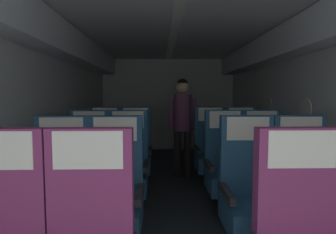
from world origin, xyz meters
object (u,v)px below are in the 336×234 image
seat_b_left_aisle (114,196)px  seat_c_left_window (88,168)px  seat_c_right_window (226,167)px  seat_d_right_window (211,152)px  seat_b_right_window (250,195)px  seat_d_left_window (104,152)px  seat_d_right_aisle (242,151)px  seat_b_left_window (59,197)px  seat_c_right_aisle (263,167)px  seat_c_left_aisle (128,168)px  seat_d_left_aisle (135,152)px  flight_attendant (183,117)px  seat_b_right_aisle (304,194)px

seat_b_left_aisle → seat_c_left_window: size_ratio=1.00×
seat_c_right_window → seat_d_right_window: same height
seat_b_right_window → seat_d_left_window: 2.40m
seat_d_left_window → seat_d_right_aisle: (2.05, -0.00, 0.00)m
seat_c_left_window → seat_b_left_window: bearing=-89.7°
seat_b_left_aisle → seat_b_left_window: bearing=-179.4°
seat_d_right_window → seat_c_right_window: bearing=-89.2°
seat_b_right_window → seat_c_right_aisle: 1.01m
seat_c_left_aisle → seat_d_right_aisle: (1.59, 0.91, 0.00)m
seat_d_left_aisle → seat_d_right_aisle: bearing=0.8°
seat_c_right_aisle → seat_c_left_aisle: bearing=-179.7°
seat_c_right_window → seat_c_left_aisle: bearing=-179.9°
seat_b_left_aisle → seat_d_left_window: bearing=104.0°
seat_b_left_aisle → seat_d_right_window: 2.12m
seat_c_left_window → seat_d_right_aisle: (2.05, 0.90, 0.00)m
seat_c_right_window → seat_d_left_aisle: same height
seat_c_right_aisle → flight_attendant: (-0.85, 1.23, 0.49)m
seat_c_right_aisle → seat_d_left_window: same height
seat_b_right_aisle → seat_d_right_window: 1.83m
seat_b_right_aisle → seat_c_right_aisle: bearing=90.8°
seat_b_right_window → seat_d_left_window: bearing=131.2°
seat_c_left_window → seat_d_left_window: 0.90m
seat_d_left_aisle → seat_c_left_window: bearing=-117.9°
seat_b_left_window → seat_c_left_window: (-0.01, 0.91, 0.00)m
seat_b_left_window → seat_c_left_window: size_ratio=1.00×
seat_c_right_window → seat_c_right_aisle: bearing=0.9°
seat_b_right_window → seat_d_left_aisle: bearing=122.2°
seat_c_left_window → seat_d_right_aisle: size_ratio=1.00×
seat_b_right_aisle → seat_d_left_aisle: same height
seat_b_left_aisle → seat_d_left_window: 1.86m
seat_c_left_aisle → seat_c_right_aisle: bearing=0.3°
seat_d_left_window → seat_d_left_aisle: 0.46m
seat_c_right_aisle → seat_d_right_window: size_ratio=1.00×
seat_b_right_aisle → seat_d_right_window: (-0.47, 1.77, 0.00)m
seat_c_right_aisle → seat_d_left_aisle: bearing=150.8°
seat_c_right_aisle → seat_d_left_aisle: 1.80m
seat_d_right_aisle → seat_c_left_window: bearing=-156.4°
seat_b_left_window → seat_d_left_window: (-0.00, 1.81, 0.00)m
seat_d_right_aisle → flight_attendant: (-0.86, 0.33, 0.49)m
seat_c_left_aisle → seat_c_right_window: same height
seat_c_left_window → seat_c_right_aisle: size_ratio=1.00×
seat_c_right_window → seat_d_left_aisle: size_ratio=1.00×
seat_c_left_aisle → flight_attendant: bearing=59.5°
flight_attendant → seat_c_left_aisle: bearing=76.3°
seat_c_left_aisle → seat_c_right_aisle: size_ratio=1.00×
seat_b_left_window → seat_b_right_aisle: size_ratio=1.00×
seat_c_left_window → seat_d_right_window: bearing=29.1°
seat_d_left_aisle → seat_b_left_window: bearing=-104.3°
seat_b_left_aisle → flight_attendant: (0.73, 2.13, 0.49)m
seat_d_right_aisle → seat_d_right_window: 0.47m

